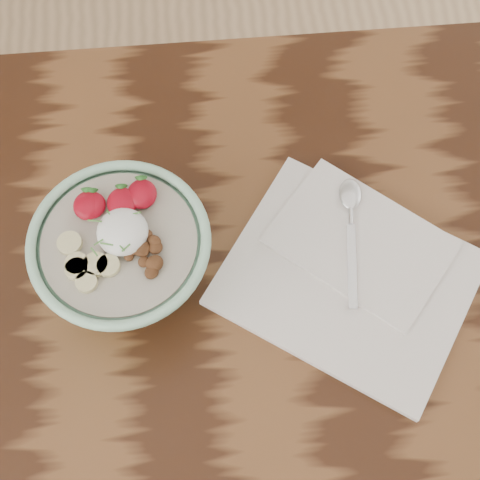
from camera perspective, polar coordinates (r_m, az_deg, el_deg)
The scene contains 4 objects.
table at distance 87.15cm, azimuth -5.08°, elevation -11.16°, with size 160.00×90.00×75.00cm.
breakfast_bowl at distance 75.49cm, azimuth -9.82°, elevation -1.30°, with size 19.70×19.70×13.18cm.
napkin at distance 81.19cm, azimuth 9.40°, elevation -2.65°, with size 35.70×34.29×1.71cm.
spoon at distance 82.92cm, azimuth 9.42°, elevation 2.42°, with size 4.08×17.08×0.89cm.
Camera 1 is at (5.94, -19.58, 150.42)cm, focal length 50.00 mm.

